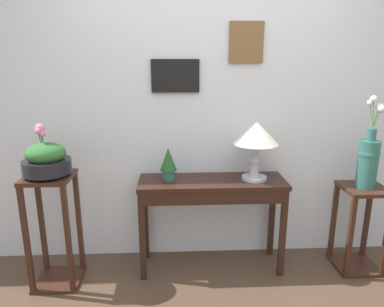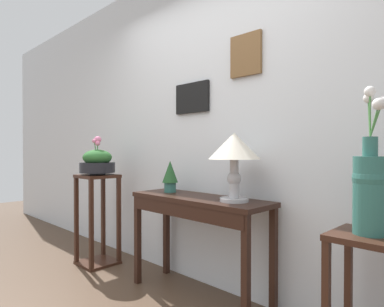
{
  "view_description": "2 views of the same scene",
  "coord_description": "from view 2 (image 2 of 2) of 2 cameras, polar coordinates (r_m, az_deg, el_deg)",
  "views": [
    {
      "loc": [
        -0.29,
        -1.44,
        1.69
      ],
      "look_at": [
        -0.16,
        1.25,
        0.97
      ],
      "focal_mm": 32.6,
      "sensor_mm": 36.0,
      "label": 1
    },
    {
      "loc": [
        1.72,
        -0.63,
        1.13
      ],
      "look_at": [
        -0.05,
        1.16,
        1.1
      ],
      "focal_mm": 30.86,
      "sensor_mm": 36.0,
      "label": 2
    }
  ],
  "objects": [
    {
      "name": "planter_bowl_wide_left",
      "position": [
        3.37,
        -16.04,
        -1.43
      ],
      "size": [
        0.34,
        0.34,
        0.38
      ],
      "color": "black",
      "rests_on": "pedestal_stand_left"
    },
    {
      "name": "table_lamp",
      "position": [
        2.28,
        7.31,
        0.49
      ],
      "size": [
        0.35,
        0.35,
        0.47
      ],
      "color": "#B7B7BC",
      "rests_on": "console_table"
    },
    {
      "name": "flower_vase_tall_right",
      "position": [
        1.81,
        28.42,
        -4.7
      ],
      "size": [
        0.16,
        0.16,
        0.72
      ],
      "color": "#2D665B",
      "rests_on": "pedestal_stand_right"
    },
    {
      "name": "potted_plant_on_console",
      "position": [
        2.77,
        -3.81,
        -3.7
      ],
      "size": [
        0.13,
        0.13,
        0.26
      ],
      "color": "#2D665B",
      "rests_on": "console_table"
    },
    {
      "name": "back_wall_with_art",
      "position": [
        2.72,
        5.25,
        6.36
      ],
      "size": [
        9.0,
        0.13,
        2.8
      ],
      "color": "silver",
      "rests_on": "ground"
    },
    {
      "name": "pedestal_stand_left",
      "position": [
        3.44,
        -16.0,
        -10.89
      ],
      "size": [
        0.34,
        0.34,
        0.88
      ],
      "color": "#381E14",
      "rests_on": "ground"
    },
    {
      "name": "console_table",
      "position": [
        2.53,
        0.71,
        -10.18
      ],
      "size": [
        1.17,
        0.38,
        0.77
      ],
      "color": "black",
      "rests_on": "ground"
    }
  ]
}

